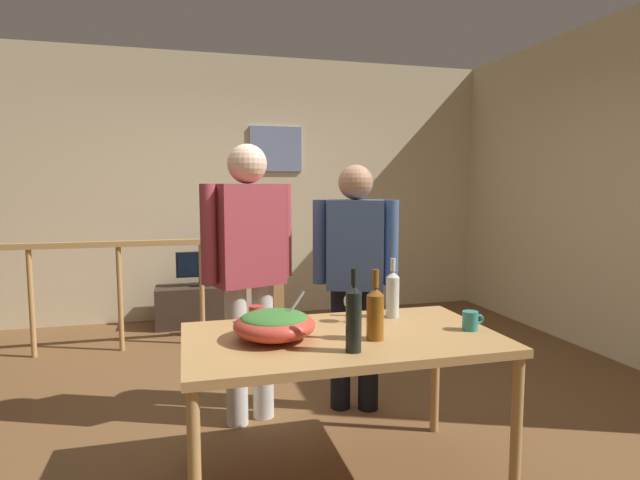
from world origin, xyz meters
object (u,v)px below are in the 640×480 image
(person_standing_right, at_px, (355,269))
(mug_teal, at_px, (471,321))
(framed_picture, at_px, (276,149))
(tv_console, at_px, (201,305))
(mug_red, at_px, (256,314))
(salad_bowl, at_px, (274,324))
(stair_railing, at_px, (178,276))
(wine_glass, at_px, (351,302))
(person_standing_left, at_px, (248,259))
(serving_table, at_px, (342,349))
(wine_bottle_amber, at_px, (375,312))
(wine_bottle_clear, at_px, (393,293))
(flat_screen_tv, at_px, (200,265))
(wine_bottle_dark, at_px, (354,317))

(person_standing_right, bearing_deg, mug_teal, 128.67)
(framed_picture, relative_size, tv_console, 0.64)
(mug_red, distance_m, person_standing_right, 0.85)
(salad_bowl, height_order, mug_red, salad_bowl)
(mug_teal, xyz_separation_m, mug_red, (-0.99, 0.41, -0.00))
(person_standing_right, bearing_deg, tv_console, -48.86)
(stair_railing, distance_m, wine_glass, 2.42)
(mug_red, relative_size, person_standing_right, 0.07)
(salad_bowl, height_order, person_standing_left, person_standing_left)
(serving_table, relative_size, wine_bottle_amber, 4.53)
(wine_bottle_amber, height_order, wine_bottle_clear, wine_bottle_amber)
(salad_bowl, distance_m, wine_bottle_amber, 0.46)
(flat_screen_tv, distance_m, salad_bowl, 3.11)
(flat_screen_tv, xyz_separation_m, wine_glass, (0.67, -2.89, 0.21))
(wine_bottle_dark, height_order, person_standing_left, person_standing_left)
(stair_railing, distance_m, wine_bottle_amber, 2.72)
(wine_bottle_amber, height_order, mug_red, wine_bottle_amber)
(wine_bottle_clear, bearing_deg, flat_screen_tv, 107.73)
(serving_table, distance_m, wine_bottle_clear, 0.48)
(person_standing_right, bearing_deg, serving_table, 87.39)
(salad_bowl, xyz_separation_m, person_standing_left, (-0.02, 0.78, 0.19))
(tv_console, bearing_deg, wine_glass, -77.12)
(salad_bowl, relative_size, person_standing_left, 0.22)
(stair_railing, bearing_deg, wine_glass, -68.45)
(wine_bottle_dark, height_order, person_standing_right, person_standing_right)
(wine_bottle_clear, bearing_deg, framed_picture, 90.98)
(framed_picture, bearing_deg, wine_bottle_amber, -92.92)
(framed_picture, bearing_deg, mug_red, -102.07)
(wine_bottle_dark, distance_m, person_standing_right, 1.11)
(flat_screen_tv, xyz_separation_m, wine_bottle_amber, (0.68, -3.21, 0.24))
(mug_red, relative_size, person_standing_left, 0.06)
(flat_screen_tv, bearing_deg, wine_glass, -76.99)
(wine_bottle_dark, xyz_separation_m, wine_bottle_clear, (0.39, 0.49, -0.02))
(wine_bottle_dark, bearing_deg, serving_table, 83.96)
(wine_bottle_amber, relative_size, mug_teal, 2.91)
(serving_table, bearing_deg, framed_picture, 84.91)
(framed_picture, distance_m, wine_glass, 3.37)
(wine_glass, bearing_deg, wine_bottle_clear, 8.00)
(serving_table, relative_size, salad_bowl, 3.91)
(framed_picture, height_order, wine_bottle_amber, framed_picture)
(wine_bottle_clear, height_order, mug_red, wine_bottle_clear)
(wine_bottle_clear, xyz_separation_m, person_standing_right, (-0.02, 0.55, 0.04))
(framed_picture, relative_size, mug_teal, 5.17)
(serving_table, height_order, mug_red, mug_red)
(serving_table, xyz_separation_m, wine_bottle_amber, (0.12, -0.11, 0.19))
(salad_bowl, relative_size, wine_bottle_dark, 1.05)
(mug_teal, xyz_separation_m, person_standing_left, (-0.97, 0.88, 0.22))
(mug_teal, bearing_deg, person_standing_left, 137.65)
(mug_red, bearing_deg, person_standing_right, 34.37)
(wine_bottle_dark, height_order, wine_bottle_amber, wine_bottle_dark)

